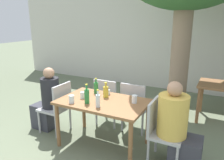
# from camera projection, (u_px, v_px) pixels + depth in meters

# --- Properties ---
(ground_plane) EXTENTS (30.00, 30.00, 0.00)m
(ground_plane) POSITION_uv_depth(u_px,v_px,m) (103.00, 144.00, 3.50)
(ground_plane) COLOR #667056
(cafe_building_wall) EXTENTS (10.00, 0.08, 2.80)m
(cafe_building_wall) POSITION_uv_depth(u_px,v_px,m) (163.00, 39.00, 6.03)
(cafe_building_wall) COLOR beige
(cafe_building_wall) RESTS_ON ground_plane
(dining_table_front) EXTENTS (1.33, 0.83, 0.75)m
(dining_table_front) POSITION_uv_depth(u_px,v_px,m) (103.00, 106.00, 3.32)
(dining_table_front) COLOR brown
(dining_table_front) RESTS_ON ground_plane
(patio_chair_0) EXTENTS (0.44, 0.44, 0.89)m
(patio_chair_0) POSITION_uv_depth(u_px,v_px,m) (58.00, 105.00, 3.76)
(patio_chair_0) COLOR #B2B2B7
(patio_chair_0) RESTS_ON ground_plane
(patio_chair_1) EXTENTS (0.44, 0.44, 0.89)m
(patio_chair_1) POSITION_uv_depth(u_px,v_px,m) (161.00, 128.00, 2.96)
(patio_chair_1) COLOR #B2B2B7
(patio_chair_1) RESTS_ON ground_plane
(patio_chair_2) EXTENTS (0.44, 0.44, 0.89)m
(patio_chair_2) POSITION_uv_depth(u_px,v_px,m) (108.00, 99.00, 4.03)
(patio_chair_2) COLOR #B2B2B7
(patio_chair_2) RESTS_ON ground_plane
(patio_chair_3) EXTENTS (0.44, 0.44, 0.89)m
(patio_chair_3) POSITION_uv_depth(u_px,v_px,m) (135.00, 104.00, 3.80)
(patio_chair_3) COLOR #B2B2B7
(patio_chair_3) RESTS_ON ground_plane
(person_seated_0) EXTENTS (0.55, 0.31, 1.15)m
(person_seated_0) POSITION_uv_depth(u_px,v_px,m) (47.00, 103.00, 3.86)
(person_seated_0) COLOR #383842
(person_seated_0) RESTS_ON ground_plane
(person_seated_1) EXTENTS (0.60, 0.39, 1.19)m
(person_seated_1) POSITION_uv_depth(u_px,v_px,m) (178.00, 130.00, 2.85)
(person_seated_1) COLOR #383842
(person_seated_1) RESTS_ON ground_plane
(oil_cruet_0) EXTENTS (0.08, 0.08, 0.24)m
(oil_cruet_0) POSITION_uv_depth(u_px,v_px,m) (106.00, 91.00, 3.42)
(oil_cruet_0) COLOR gold
(oil_cruet_0) RESTS_ON dining_table_front
(green_bottle_1) EXTENTS (0.07, 0.07, 0.29)m
(green_bottle_1) POSITION_uv_depth(u_px,v_px,m) (87.00, 96.00, 3.17)
(green_bottle_1) COLOR #287A38
(green_bottle_1) RESTS_ON dining_table_front
(green_bottle_2) EXTENTS (0.07, 0.07, 0.26)m
(green_bottle_2) POSITION_uv_depth(u_px,v_px,m) (96.00, 87.00, 3.60)
(green_bottle_2) COLOR #287A38
(green_bottle_2) RESTS_ON dining_table_front
(water_bottle_3) EXTENTS (0.06, 0.06, 0.25)m
(water_bottle_3) POSITION_uv_depth(u_px,v_px,m) (98.00, 100.00, 3.04)
(water_bottle_3) COLOR silver
(water_bottle_3) RESTS_ON dining_table_front
(drinking_glass_0) EXTENTS (0.08, 0.08, 0.12)m
(drinking_glass_0) POSITION_uv_depth(u_px,v_px,m) (134.00, 99.00, 3.19)
(drinking_glass_0) COLOR white
(drinking_glass_0) RESTS_ON dining_table_front
(drinking_glass_1) EXTENTS (0.07, 0.07, 0.10)m
(drinking_glass_1) POSITION_uv_depth(u_px,v_px,m) (83.00, 95.00, 3.39)
(drinking_glass_1) COLOR silver
(drinking_glass_1) RESTS_ON dining_table_front
(drinking_glass_2) EXTENTS (0.07, 0.07, 0.08)m
(drinking_glass_2) POSITION_uv_depth(u_px,v_px,m) (108.00, 92.00, 3.56)
(drinking_glass_2) COLOR white
(drinking_glass_2) RESTS_ON dining_table_front
(drinking_glass_3) EXTENTS (0.08, 0.08, 0.12)m
(drinking_glass_3) POSITION_uv_depth(u_px,v_px,m) (72.00, 99.00, 3.20)
(drinking_glass_3) COLOR white
(drinking_glass_3) RESTS_ON dining_table_front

